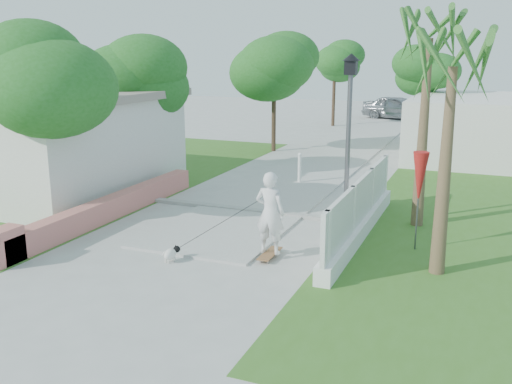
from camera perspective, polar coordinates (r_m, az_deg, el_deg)
The scene contains 21 objects.
ground at distance 11.39m, azimuth -12.58°, elevation -9.61°, with size 90.00×90.00×0.00m, color #B7B7B2.
path_strip at distance 29.50m, azimuth 10.00°, elevation 4.97°, with size 3.20×36.00×0.06m, color #B7B7B2.
curb at distance 16.36m, azimuth -0.64°, elevation -1.84°, with size 6.50×0.25×0.10m, color #999993.
grass_left at distance 21.55m, azimuth -15.92°, elevation 1.35°, with size 8.00×20.00×0.01m, color #3A6A21.
pink_wall at distance 15.86m, azimuth -15.22°, elevation -1.86°, with size 0.45×8.20×0.80m.
house_left at distance 20.44m, azimuth -21.88°, elevation 4.87°, with size 8.40×7.40×3.23m.
lattice_fence at distance 14.34m, azimuth 10.42°, elevation -2.29°, with size 0.35×7.00×1.50m.
building_right at distance 26.70m, azimuth 21.89°, elevation 6.03°, with size 6.00×8.00×2.60m, color silver.
street_lamp at distance 14.52m, azimuth 9.22°, elevation 5.57°, with size 0.44×0.44×4.44m.
bollard at distance 19.82m, azimuth 4.38°, elevation 2.49°, with size 0.14×0.14×1.09m.
patio_umbrella at distance 13.37m, azimuth 16.05°, elevation 1.28°, with size 0.36×0.36×2.30m.
tree_left_near at distance 15.64m, azimuth -20.84°, elevation 10.58°, with size 3.60×3.60×5.28m.
tree_left_mid at distance 20.59m, azimuth -12.34°, elevation 10.82°, with size 3.20×3.20×4.85m.
tree_path_left at distance 26.14m, azimuth 1.85°, elevation 12.41°, with size 3.40×3.40×5.23m.
tree_path_right at distance 28.66m, azimuth 16.70°, elevation 11.32°, with size 3.00×3.00×4.79m.
tree_path_far at distance 35.63m, azimuth 7.91°, elevation 12.67°, with size 3.20×3.20×5.17m.
palm_far at distance 15.09m, azimuth 16.89°, elevation 13.32°, with size 1.80×1.80×5.30m.
palm_near at distance 11.75m, azimuth 19.01°, elevation 10.58°, with size 1.80×1.80×4.70m.
skateboarder at distance 12.57m, azimuth -2.57°, elevation -2.96°, with size 2.27×1.37×1.97m.
dog at distance 12.65m, azimuth -8.47°, elevation -6.09°, with size 0.36×0.48×0.35m.
parked_car at distance 40.04m, azimuth 13.99°, elevation 8.18°, with size 1.90×4.71×1.61m, color #A7AAAE.
Camera 1 is at (6.11, -8.51, 4.47)m, focal length 40.00 mm.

